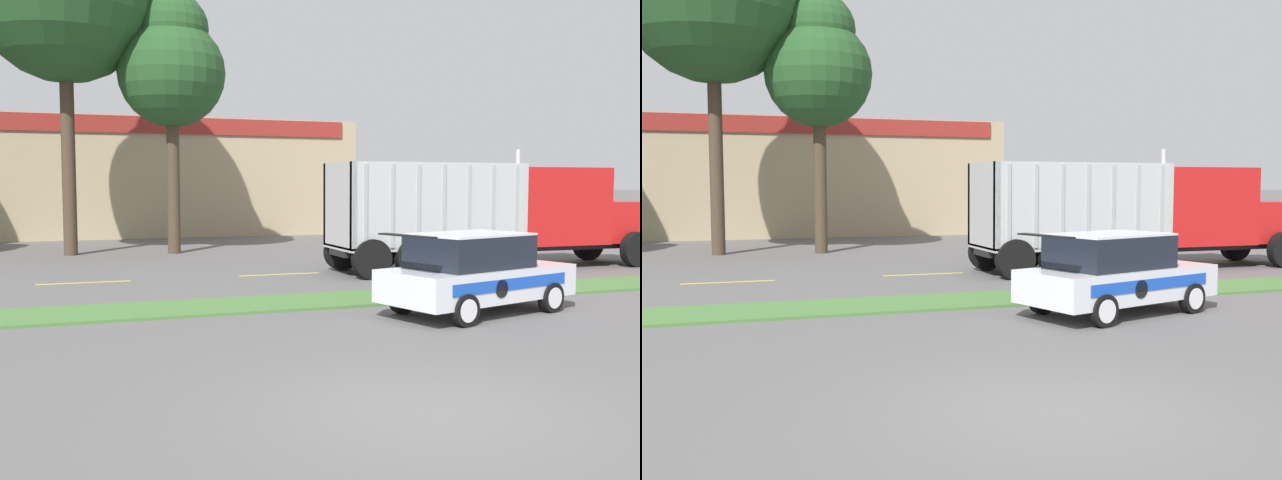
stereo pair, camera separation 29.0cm
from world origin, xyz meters
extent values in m
plane|color=#5B5959|center=(0.00, 0.00, 0.00)|extent=(600.00, 600.00, 0.00)
cube|color=#477538|center=(0.00, 7.63, 0.03)|extent=(120.00, 1.97, 0.06)
cube|color=yellow|center=(-3.60, 12.61, 0.00)|extent=(2.40, 0.14, 0.01)
cube|color=yellow|center=(1.80, 12.61, 0.00)|extent=(2.40, 0.14, 0.01)
cube|color=yellow|center=(7.20, 12.61, 0.00)|extent=(2.40, 0.14, 0.01)
cube|color=yellow|center=(12.60, 12.61, 0.00)|extent=(2.40, 0.14, 0.01)
cube|color=black|center=(8.65, 11.87, 0.65)|extent=(10.73, 1.27, 0.18)
cube|color=red|center=(13.01, 11.87, 1.39)|extent=(2.01, 1.89, 1.31)
cube|color=#B7B7BC|center=(14.04, 11.87, 1.39)|extent=(0.06, 1.61, 1.12)
cube|color=red|center=(10.45, 11.87, 1.93)|extent=(3.12, 2.30, 2.39)
cube|color=black|center=(12.03, 11.87, 2.35)|extent=(0.04, 1.96, 1.07)
cylinder|color=silver|center=(8.79, 11.12, 2.79)|extent=(0.14, 0.14, 1.72)
cube|color=#B7B7BC|center=(6.08, 11.87, 0.80)|extent=(5.60, 2.30, 0.12)
cube|color=#B7B7BC|center=(8.81, 11.87, 2.01)|extent=(0.16, 2.30, 2.43)
cube|color=#B7B7BC|center=(3.36, 11.87, 2.01)|extent=(0.16, 2.30, 2.43)
cube|color=#B7B7BC|center=(6.08, 10.80, 2.01)|extent=(5.60, 0.16, 2.43)
cube|color=#B7B7BC|center=(6.08, 12.95, 2.01)|extent=(5.60, 0.16, 2.43)
cube|color=#A3A3A8|center=(3.68, 10.70, 2.01)|extent=(0.10, 0.04, 2.31)
cube|color=#A3A3A8|center=(4.48, 10.70, 2.01)|extent=(0.10, 0.04, 2.31)
cube|color=#A3A3A8|center=(5.28, 10.70, 2.01)|extent=(0.10, 0.04, 2.31)
cube|color=#A3A3A8|center=(6.08, 10.70, 2.01)|extent=(0.10, 0.04, 2.31)
cube|color=#A3A3A8|center=(6.89, 10.70, 2.01)|extent=(0.10, 0.04, 2.31)
cube|color=#A3A3A8|center=(7.69, 10.70, 2.01)|extent=(0.10, 0.04, 2.31)
cube|color=#A3A3A8|center=(8.49, 10.70, 2.01)|extent=(0.10, 0.04, 2.31)
cylinder|color=black|center=(13.01, 10.74, 0.56)|extent=(1.11, 0.30, 1.11)
cylinder|color=black|center=(13.01, 13.01, 0.56)|extent=(1.11, 0.30, 1.11)
cylinder|color=black|center=(3.88, 10.74, 0.56)|extent=(1.11, 0.30, 1.11)
cylinder|color=black|center=(3.88, 13.01, 0.56)|extent=(1.11, 0.30, 1.11)
cylinder|color=black|center=(5.18, 10.74, 0.56)|extent=(1.11, 0.30, 1.11)
cylinder|color=black|center=(5.18, 13.01, 0.56)|extent=(1.11, 0.30, 1.11)
cube|color=silver|center=(3.85, 5.29, 0.63)|extent=(4.42, 2.85, 0.64)
cube|color=black|center=(3.62, 5.22, 1.27)|extent=(2.60, 2.12, 0.65)
cube|color=silver|center=(3.62, 5.22, 1.61)|extent=(2.60, 2.12, 0.04)
cube|color=black|center=(1.99, 4.73, 1.65)|extent=(0.59, 1.39, 0.03)
cube|color=blue|center=(4.11, 4.45, 0.69)|extent=(3.14, 0.95, 0.22)
cylinder|color=black|center=(3.81, 4.36, 0.63)|extent=(0.34, 0.11, 0.35)
cylinder|color=black|center=(5.31, 4.86, 0.31)|extent=(0.64, 0.37, 0.61)
cylinder|color=silver|center=(5.34, 4.76, 0.31)|extent=(0.41, 0.13, 0.43)
cylinder|color=black|center=(4.83, 6.45, 0.31)|extent=(0.64, 0.37, 0.61)
cylinder|color=silver|center=(4.80, 6.56, 0.31)|extent=(0.41, 0.13, 0.43)
cylinder|color=black|center=(2.88, 4.13, 0.31)|extent=(0.64, 0.37, 0.61)
cylinder|color=silver|center=(2.91, 4.03, 0.31)|extent=(0.41, 0.13, 0.43)
cylinder|color=black|center=(2.40, 5.72, 0.31)|extent=(0.64, 0.37, 0.61)
cylinder|color=silver|center=(2.37, 5.83, 0.31)|extent=(0.41, 0.13, 0.43)
cube|color=tan|center=(-5.73, 33.98, 2.95)|extent=(32.19, 12.00, 5.91)
cube|color=maroon|center=(-5.73, 27.93, 5.46)|extent=(30.58, 0.10, 0.80)
cylinder|color=#473828|center=(-0.21, 20.13, 2.83)|extent=(0.48, 0.48, 5.66)
sphere|color=#234C23|center=(-0.21, 20.13, 6.76)|extent=(4.00, 4.00, 4.00)
sphere|color=#234C23|center=(-0.21, 20.13, 8.36)|extent=(2.80, 2.80, 2.80)
cylinder|color=#473828|center=(-3.93, 20.65, 3.87)|extent=(0.50, 0.50, 7.74)
camera|label=1|loc=(-3.85, -7.14, 2.59)|focal=40.00mm
camera|label=2|loc=(-3.57, -7.23, 2.59)|focal=40.00mm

